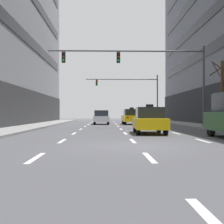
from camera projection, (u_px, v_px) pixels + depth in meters
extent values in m
plane|color=#515156|center=(138.00, 146.00, 11.25)|extent=(120.00, 120.00, 0.00)
cube|color=silver|center=(36.00, 158.00, 8.18)|extent=(0.16, 2.00, 0.01)
cube|color=silver|center=(62.00, 141.00, 13.18)|extent=(0.16, 2.00, 0.01)
cube|color=silver|center=(74.00, 133.00, 18.18)|extent=(0.16, 2.00, 0.01)
cube|color=silver|center=(81.00, 129.00, 23.17)|extent=(0.16, 2.00, 0.01)
cube|color=silver|center=(85.00, 126.00, 28.17)|extent=(0.16, 2.00, 0.01)
cube|color=silver|center=(88.00, 124.00, 33.17)|extent=(0.16, 2.00, 0.01)
cube|color=silver|center=(90.00, 123.00, 38.17)|extent=(0.16, 2.00, 0.01)
cube|color=silver|center=(92.00, 122.00, 43.17)|extent=(0.16, 2.00, 0.01)
cube|color=silver|center=(149.00, 157.00, 8.25)|extent=(0.16, 2.00, 0.01)
cube|color=silver|center=(133.00, 141.00, 13.25)|extent=(0.16, 2.00, 0.01)
cube|color=silver|center=(125.00, 133.00, 18.24)|extent=(0.16, 2.00, 0.01)
cube|color=silver|center=(121.00, 129.00, 23.24)|extent=(0.16, 2.00, 0.01)
cube|color=silver|center=(118.00, 126.00, 28.24)|extent=(0.16, 2.00, 0.01)
cube|color=silver|center=(116.00, 124.00, 33.24)|extent=(0.16, 2.00, 0.01)
cube|color=silver|center=(115.00, 123.00, 38.24)|extent=(0.16, 2.00, 0.01)
cube|color=silver|center=(114.00, 122.00, 43.24)|extent=(0.16, 2.00, 0.01)
cube|color=silver|center=(202.00, 141.00, 13.31)|extent=(0.16, 2.00, 0.01)
cube|color=silver|center=(176.00, 133.00, 18.31)|extent=(0.16, 2.00, 0.01)
cube|color=silver|center=(161.00, 129.00, 23.31)|extent=(0.16, 2.00, 0.01)
cube|color=silver|center=(151.00, 126.00, 28.31)|extent=(0.16, 2.00, 0.01)
cube|color=silver|center=(144.00, 124.00, 33.31)|extent=(0.16, 2.00, 0.01)
cube|color=silver|center=(139.00, 123.00, 38.31)|extent=(0.16, 2.00, 0.01)
cube|color=silver|center=(135.00, 122.00, 43.31)|extent=(0.16, 2.00, 0.01)
cylinder|color=black|center=(95.00, 121.00, 34.85)|extent=(0.22, 0.63, 0.63)
cylinder|color=black|center=(108.00, 121.00, 34.90)|extent=(0.22, 0.63, 0.63)
cylinder|color=black|center=(94.00, 122.00, 32.29)|extent=(0.22, 0.63, 0.63)
cylinder|color=black|center=(108.00, 122.00, 32.34)|extent=(0.22, 0.63, 0.63)
cube|color=white|center=(101.00, 119.00, 33.59)|extent=(1.81, 4.20, 0.61)
cube|color=black|center=(101.00, 113.00, 33.41)|extent=(1.54, 1.82, 0.65)
cube|color=white|center=(96.00, 118.00, 35.62)|extent=(0.19, 0.08, 0.13)
cube|color=red|center=(96.00, 118.00, 31.53)|extent=(0.19, 0.08, 0.13)
cube|color=white|center=(106.00, 118.00, 35.66)|extent=(0.19, 0.08, 0.13)
cube|color=red|center=(107.00, 118.00, 31.57)|extent=(0.19, 0.08, 0.13)
cylinder|color=black|center=(135.00, 127.00, 19.34)|extent=(0.23, 0.64, 0.64)
cylinder|color=black|center=(159.00, 127.00, 19.33)|extent=(0.23, 0.64, 0.64)
cylinder|color=black|center=(138.00, 130.00, 16.74)|extent=(0.23, 0.64, 0.64)
cylinder|color=black|center=(166.00, 130.00, 16.72)|extent=(0.23, 0.64, 0.64)
cube|color=yellow|center=(149.00, 123.00, 18.03)|extent=(1.91, 4.30, 0.62)
cube|color=black|center=(150.00, 113.00, 17.84)|extent=(1.60, 1.88, 0.66)
cube|color=white|center=(136.00, 121.00, 20.12)|extent=(0.20, 0.08, 0.14)
cube|color=red|center=(142.00, 123.00, 15.96)|extent=(0.20, 0.08, 0.14)
cube|color=white|center=(155.00, 121.00, 20.11)|extent=(0.20, 0.08, 0.14)
cube|color=red|center=(165.00, 123.00, 15.94)|extent=(0.20, 0.08, 0.14)
cube|color=black|center=(150.00, 106.00, 17.85)|extent=(0.43, 0.21, 0.17)
cylinder|color=black|center=(123.00, 121.00, 34.67)|extent=(0.25, 0.69, 0.68)
cylinder|color=black|center=(137.00, 121.00, 34.75)|extent=(0.25, 0.69, 0.68)
cylinder|color=black|center=(125.00, 122.00, 31.89)|extent=(0.25, 0.69, 0.68)
cylinder|color=black|center=(141.00, 122.00, 31.98)|extent=(0.25, 0.69, 0.68)
cube|color=yellow|center=(131.00, 118.00, 33.32)|extent=(2.02, 4.58, 0.66)
cube|color=black|center=(132.00, 112.00, 33.12)|extent=(1.70, 2.00, 0.70)
cube|color=white|center=(124.00, 117.00, 35.51)|extent=(0.21, 0.09, 0.14)
cube|color=red|center=(128.00, 118.00, 31.07)|extent=(0.21, 0.09, 0.14)
cube|color=white|center=(135.00, 117.00, 35.58)|extent=(0.21, 0.09, 0.14)
cube|color=red|center=(140.00, 118.00, 31.14)|extent=(0.21, 0.09, 0.14)
cube|color=black|center=(132.00, 108.00, 33.12)|extent=(0.46, 0.22, 0.19)
cylinder|color=black|center=(211.00, 130.00, 15.79)|extent=(0.25, 0.70, 0.70)
cube|color=white|center=(209.00, 118.00, 16.65)|extent=(0.21, 0.09, 0.15)
cylinder|color=#4C4C51|center=(204.00, 86.00, 23.84)|extent=(0.18, 0.18, 6.49)
cylinder|color=#4C4C51|center=(126.00, 51.00, 23.72)|extent=(12.41, 0.12, 0.12)
cube|color=black|center=(118.00, 58.00, 23.70)|extent=(0.28, 0.24, 0.84)
sphere|color=#4B0704|center=(118.00, 54.00, 23.56)|extent=(0.17, 0.17, 0.17)
sphere|color=#523505|center=(118.00, 57.00, 23.56)|extent=(0.17, 0.17, 0.17)
sphere|color=green|center=(118.00, 60.00, 23.56)|extent=(0.17, 0.17, 0.17)
cube|color=black|center=(64.00, 57.00, 23.61)|extent=(0.28, 0.24, 0.84)
sphere|color=#4B0704|center=(63.00, 54.00, 23.47)|extent=(0.17, 0.17, 0.17)
sphere|color=#523505|center=(63.00, 57.00, 23.47)|extent=(0.17, 0.17, 0.17)
sphere|color=green|center=(63.00, 60.00, 23.46)|extent=(0.17, 0.17, 0.17)
cylinder|color=#4C4C51|center=(157.00, 98.00, 45.10)|extent=(0.18, 0.18, 6.93)
cylinder|color=#4C4C51|center=(122.00, 79.00, 45.00)|extent=(10.79, 0.12, 0.12)
cube|color=black|center=(97.00, 83.00, 44.91)|extent=(0.28, 0.24, 0.84)
sphere|color=#4B0704|center=(97.00, 81.00, 44.77)|extent=(0.17, 0.17, 0.17)
sphere|color=#523505|center=(97.00, 83.00, 44.77)|extent=(0.17, 0.17, 0.17)
sphere|color=green|center=(97.00, 84.00, 44.77)|extent=(0.17, 0.17, 0.17)
cylinder|color=#4C3823|center=(222.00, 94.00, 22.00)|extent=(0.23, 0.23, 4.97)
cylinder|color=#42301E|center=(216.00, 68.00, 21.89)|extent=(0.29, 1.10, 1.27)
cylinder|color=#42301E|center=(215.00, 72.00, 22.54)|extent=(1.15, 0.69, 0.73)
cylinder|color=#42301E|center=(220.00, 68.00, 21.49)|extent=(1.10, 0.76, 1.05)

